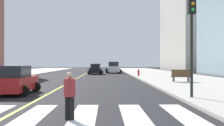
{
  "coord_description": "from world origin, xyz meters",
  "views": [
    {
      "loc": [
        3.47,
        -5.33,
        1.88
      ],
      "look_at": [
        4.51,
        35.93,
        1.87
      ],
      "focal_mm": 40.74,
      "sensor_mm": 36.0,
      "label": 1
    }
  ],
  "objects_px": {
    "car_red_fourth": "(15,81)",
    "traffic_light_near_corner": "(192,25)",
    "car_white_second": "(113,68)",
    "car_silver_nearest": "(112,67)",
    "park_bench": "(181,76)",
    "car_black_third": "(96,69)",
    "fire_hydrant": "(139,73)",
    "pedestrian_crossing": "(70,94)"
  },
  "relations": [
    {
      "from": "car_white_second",
      "to": "car_black_third",
      "type": "distance_m",
      "value": 5.63
    },
    {
      "from": "car_silver_nearest",
      "to": "traffic_light_near_corner",
      "type": "bearing_deg",
      "value": 91.57
    },
    {
      "from": "car_silver_nearest",
      "to": "car_black_third",
      "type": "xyz_separation_m",
      "value": [
        -3.16,
        -13.1,
        -0.16
      ]
    },
    {
      "from": "car_red_fourth",
      "to": "traffic_light_near_corner",
      "type": "distance_m",
      "value": 10.58
    },
    {
      "from": "fire_hydrant",
      "to": "pedestrian_crossing",
      "type": "bearing_deg",
      "value": -102.46
    },
    {
      "from": "park_bench",
      "to": "pedestrian_crossing",
      "type": "distance_m",
      "value": 16.75
    },
    {
      "from": "car_black_third",
      "to": "traffic_light_near_corner",
      "type": "height_order",
      "value": "traffic_light_near_corner"
    },
    {
      "from": "car_white_second",
      "to": "fire_hydrant",
      "type": "bearing_deg",
      "value": 102.39
    },
    {
      "from": "car_silver_nearest",
      "to": "car_red_fourth",
      "type": "distance_m",
      "value": 40.37
    },
    {
      "from": "park_bench",
      "to": "fire_hydrant",
      "type": "bearing_deg",
      "value": 16.99
    },
    {
      "from": "car_white_second",
      "to": "car_red_fourth",
      "type": "distance_m",
      "value": 32.1
    },
    {
      "from": "car_black_third",
      "to": "fire_hydrant",
      "type": "xyz_separation_m",
      "value": [
        6.06,
        -8.4,
        -0.24
      ]
    },
    {
      "from": "fire_hydrant",
      "to": "traffic_light_near_corner",
      "type": "bearing_deg",
      "value": -90.13
    },
    {
      "from": "car_white_second",
      "to": "pedestrian_crossing",
      "type": "height_order",
      "value": "car_white_second"
    },
    {
      "from": "car_silver_nearest",
      "to": "traffic_light_near_corner",
      "type": "height_order",
      "value": "traffic_light_near_corner"
    },
    {
      "from": "car_white_second",
      "to": "car_red_fourth",
      "type": "height_order",
      "value": "car_white_second"
    },
    {
      "from": "traffic_light_near_corner",
      "to": "car_silver_nearest",
      "type": "bearing_deg",
      "value": -86.16
    },
    {
      "from": "car_black_third",
      "to": "traffic_light_near_corner",
      "type": "xyz_separation_m",
      "value": [
        6.02,
        -29.38,
        2.97
      ]
    },
    {
      "from": "car_red_fourth",
      "to": "fire_hydrant",
      "type": "relative_size",
      "value": 4.32
    },
    {
      "from": "car_black_third",
      "to": "traffic_light_near_corner",
      "type": "relative_size",
      "value": 0.77
    },
    {
      "from": "traffic_light_near_corner",
      "to": "car_black_third",
      "type": "bearing_deg",
      "value": -78.43
    },
    {
      "from": "traffic_light_near_corner",
      "to": "car_red_fourth",
      "type": "bearing_deg",
      "value": -15.42
    },
    {
      "from": "car_red_fourth",
      "to": "traffic_light_near_corner",
      "type": "height_order",
      "value": "traffic_light_near_corner"
    },
    {
      "from": "car_silver_nearest",
      "to": "pedestrian_crossing",
      "type": "height_order",
      "value": "car_silver_nearest"
    },
    {
      "from": "traffic_light_near_corner",
      "to": "pedestrian_crossing",
      "type": "relative_size",
      "value": 3.3
    },
    {
      "from": "car_silver_nearest",
      "to": "traffic_light_near_corner",
      "type": "xyz_separation_m",
      "value": [
        2.85,
        -42.47,
        2.81
      ]
    },
    {
      "from": "car_red_fourth",
      "to": "park_bench",
      "type": "distance_m",
      "value": 14.54
    },
    {
      "from": "car_black_third",
      "to": "fire_hydrant",
      "type": "bearing_deg",
      "value": 128.6
    },
    {
      "from": "car_black_third",
      "to": "car_red_fourth",
      "type": "relative_size",
      "value": 1.04
    },
    {
      "from": "traffic_light_near_corner",
      "to": "park_bench",
      "type": "height_order",
      "value": "traffic_light_near_corner"
    },
    {
      "from": "park_bench",
      "to": "pedestrian_crossing",
      "type": "height_order",
      "value": "pedestrian_crossing"
    },
    {
      "from": "traffic_light_near_corner",
      "to": "park_bench",
      "type": "distance_m",
      "value": 11.12
    },
    {
      "from": "traffic_light_near_corner",
      "to": "fire_hydrant",
      "type": "bearing_deg",
      "value": -90.13
    },
    {
      "from": "car_silver_nearest",
      "to": "fire_hydrant",
      "type": "distance_m",
      "value": 21.69
    },
    {
      "from": "traffic_light_near_corner",
      "to": "fire_hydrant",
      "type": "height_order",
      "value": "traffic_light_near_corner"
    },
    {
      "from": "car_white_second",
      "to": "car_black_third",
      "type": "height_order",
      "value": "car_white_second"
    },
    {
      "from": "car_red_fourth",
      "to": "park_bench",
      "type": "xyz_separation_m",
      "value": [
        12.35,
        7.67,
        -0.11
      ]
    },
    {
      "from": "car_black_third",
      "to": "car_silver_nearest",
      "type": "bearing_deg",
      "value": -100.81
    },
    {
      "from": "car_black_third",
      "to": "fire_hydrant",
      "type": "height_order",
      "value": "car_black_third"
    },
    {
      "from": "car_silver_nearest",
      "to": "traffic_light_near_corner",
      "type": "distance_m",
      "value": 42.66
    },
    {
      "from": "car_black_third",
      "to": "park_bench",
      "type": "distance_m",
      "value": 20.86
    },
    {
      "from": "traffic_light_near_corner",
      "to": "car_white_second",
      "type": "bearing_deg",
      "value": -85.15
    }
  ]
}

